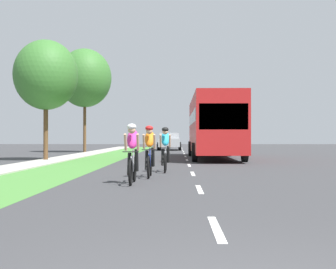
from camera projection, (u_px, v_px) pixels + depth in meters
ground_plane at (188, 162)px, 23.21m from camera, size 120.00×120.00×0.00m
grass_verge at (91, 162)px, 23.31m from camera, size 2.62×70.00×0.01m
sidewalk_concrete at (49, 161)px, 23.35m from camera, size 1.70×70.00×0.10m
lane_markings_center at (186, 158)px, 27.21m from camera, size 0.12×53.13×0.01m
cyclist_lead at (133, 153)px, 12.18m from camera, size 0.42×1.72×1.58m
cyclist_trailing at (150, 151)px, 14.17m from camera, size 0.42×1.72×1.58m
cyclist_distant at (165, 149)px, 16.32m from camera, size 0.42×1.72×1.58m
bus_red at (214, 124)px, 26.89m from camera, size 2.78×11.60×3.48m
pickup_silver at (169, 141)px, 44.20m from camera, size 2.22×5.10×1.64m
street_tree_near at (46, 75)px, 24.38m from camera, size 3.36×3.36×6.36m
street_tree_far at (85, 78)px, 37.40m from camera, size 4.30×4.30×8.39m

